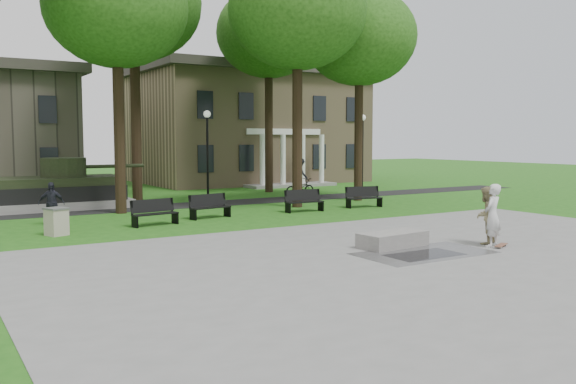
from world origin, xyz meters
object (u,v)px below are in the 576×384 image
skateboarder (492,215)px  friend_watching (486,215)px  park_bench_0 (154,212)px  trash_bin (56,221)px  cyclist (300,181)px  concrete_block (393,239)px

skateboarder → friend_watching: (0.22, 0.44, -0.06)m
park_bench_0 → friend_watching: bearing=-61.3°
friend_watching → trash_bin: bearing=-56.4°
friend_watching → park_bench_0: size_ratio=0.97×
friend_watching → park_bench_0: friend_watching is taller
skateboarder → trash_bin: size_ratio=2.00×
skateboarder → cyclist: 16.70m
concrete_block → cyclist: cyclist is taller
concrete_block → cyclist: bearing=67.6°
concrete_block → friend_watching: (2.79, -1.14, 0.67)m
concrete_block → trash_bin: trash_bin is taller
skateboarder → trash_bin: skateboarder is taller
concrete_block → trash_bin: (-8.28, 7.76, 0.24)m
concrete_block → skateboarder: 3.11m
cyclist → park_bench_0: 12.46m
concrete_block → trash_bin: size_ratio=2.29×
friend_watching → trash_bin: size_ratio=1.87×
concrete_block → friend_watching: size_ratio=1.22×
friend_watching → cyclist: cyclist is taller
skateboarder → trash_bin: 14.33m
concrete_block → friend_watching: 3.09m
skateboarder → friend_watching: skateboarder is taller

